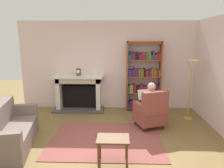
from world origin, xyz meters
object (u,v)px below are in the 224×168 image
(fireplace, at_px, (79,91))
(seated_reader, at_px, (149,103))
(sofa_floral, at_px, (10,132))
(bookshelf, at_px, (144,77))
(armchair_reading, at_px, (151,112))
(floor_lamp, at_px, (192,70))
(mantel_clock, at_px, (79,72))
(side_table, at_px, (113,142))

(fireplace, distance_m, seated_reader, 2.33)
(sofa_floral, bearing_deg, bookshelf, -63.16)
(armchair_reading, height_order, floor_lamp, floor_lamp)
(mantel_clock, xyz_separation_m, side_table, (1.11, -2.79, -0.79))
(fireplace, distance_m, bookshelf, 2.02)
(armchair_reading, bearing_deg, side_table, 39.10)
(armchair_reading, distance_m, floor_lamp, 1.60)
(fireplace, bearing_deg, sofa_floral, -112.09)
(fireplace, distance_m, floor_lamp, 3.31)
(mantel_clock, bearing_deg, sofa_floral, -113.44)
(sofa_floral, bearing_deg, armchair_reading, -83.76)
(fireplace, height_order, floor_lamp, floor_lamp)
(fireplace, relative_size, armchair_reading, 1.58)
(side_table, bearing_deg, mantel_clock, 111.74)
(mantel_clock, height_order, armchair_reading, mantel_clock)
(mantel_clock, relative_size, side_table, 0.38)
(fireplace, relative_size, floor_lamp, 0.94)
(fireplace, distance_m, mantel_clock, 0.63)
(armchair_reading, distance_m, side_table, 1.76)
(mantel_clock, xyz_separation_m, bookshelf, (1.95, 0.14, -0.17))
(seated_reader, xyz_separation_m, sofa_floral, (-2.93, -1.11, -0.30))
(seated_reader, distance_m, sofa_floral, 3.15)
(armchair_reading, bearing_deg, fireplace, -55.16)
(fireplace, xyz_separation_m, side_table, (1.13, -2.89, -0.17))
(fireplace, relative_size, mantel_clock, 7.11)
(seated_reader, xyz_separation_m, side_table, (-0.83, -1.64, -0.22))
(bookshelf, distance_m, sofa_floral, 3.85)
(fireplace, bearing_deg, side_table, -68.59)
(mantel_clock, xyz_separation_m, sofa_floral, (-0.98, -2.26, -0.87))
(seated_reader, relative_size, sofa_floral, 0.63)
(armchair_reading, height_order, sofa_floral, armchair_reading)
(fireplace, height_order, armchair_reading, fireplace)
(armchair_reading, distance_m, seated_reader, 0.23)
(fireplace, bearing_deg, floor_lamp, -12.99)
(fireplace, distance_m, sofa_floral, 2.56)
(mantel_clock, bearing_deg, fireplace, 101.68)
(seated_reader, relative_size, side_table, 2.04)
(bookshelf, relative_size, seated_reader, 1.84)
(fireplace, xyz_separation_m, armchair_reading, (2.01, -1.36, -0.15))
(mantel_clock, relative_size, floor_lamp, 0.13)
(side_table, height_order, floor_lamp, floor_lamp)
(mantel_clock, distance_m, armchair_reading, 2.48)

